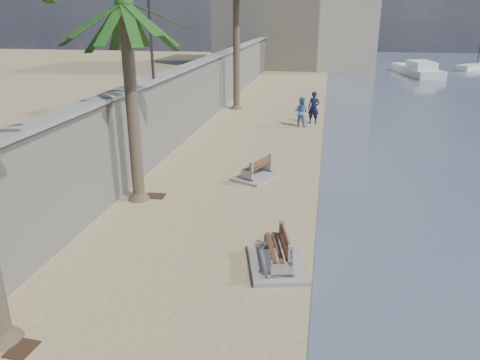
{
  "coord_description": "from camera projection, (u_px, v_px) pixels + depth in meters",
  "views": [
    {
      "loc": [
        2.06,
        -6.78,
        6.27
      ],
      "look_at": [
        -0.5,
        7.0,
        1.2
      ],
      "focal_mm": 35.0,
      "sensor_mm": 36.0,
      "label": 1
    }
  ],
  "objects": [
    {
      "name": "person_b",
      "position": [
        301.0,
        110.0,
        26.71
      ],
      "size": [
        1.11,
        0.99,
        1.9
      ],
      "primitive_type": "imported",
      "rotation": [
        0.0,
        0.0,
        2.78
      ],
      "color": "#5075A5",
      "rests_on": "ground_plane"
    },
    {
      "name": "debris_c",
      "position": [
        155.0,
        196.0,
        16.8
      ],
      "size": [
        0.72,
        0.59,
        0.03
      ],
      "primitive_type": "cube",
      "rotation": [
        0.0,
        0.0,
        3.2
      ],
      "color": "#382616",
      "rests_on": "ground_plane"
    },
    {
      "name": "person_a",
      "position": [
        314.0,
        105.0,
        27.33
      ],
      "size": [
        0.89,
        0.7,
        2.17
      ],
      "primitive_type": "imported",
      "rotation": [
        0.0,
        0.0,
        -0.25
      ],
      "color": "#131535",
      "rests_on": "ground_plane"
    },
    {
      "name": "yacht_far",
      "position": [
        417.0,
        71.0,
        48.92
      ],
      "size": [
        4.17,
        9.52,
        1.5
      ],
      "primitive_type": null,
      "rotation": [
        0.0,
        0.0,
        1.75
      ],
      "color": "silver",
      "rests_on": "bay_water"
    },
    {
      "name": "sailboat_west",
      "position": [
        477.0,
        66.0,
        53.58
      ],
      "size": [
        5.4,
        5.23,
        11.31
      ],
      "color": "silver",
      "rests_on": "bay_water"
    },
    {
      "name": "wall_cap",
      "position": [
        201.0,
        61.0,
        26.93
      ],
      "size": [
        0.8,
        70.0,
        0.12
      ],
      "primitive_type": "cube",
      "color": "gray",
      "rests_on": "seawall"
    },
    {
      "name": "debris_b",
      "position": [
        22.0,
        349.0,
        9.18
      ],
      "size": [
        0.51,
        0.62,
        0.03
      ],
      "primitive_type": "cube",
      "rotation": [
        0.0,
        0.0,
        1.5
      ],
      "color": "#382616",
      "rests_on": "ground_plane"
    },
    {
      "name": "streetlight",
      "position": [
        149.0,
        1.0,
        18.46
      ],
      "size": [
        0.28,
        0.28,
        5.12
      ],
      "color": "#2D2D33",
      "rests_on": "wall_cap"
    },
    {
      "name": "palm_mid",
      "position": [
        124.0,
        7.0,
        14.39
      ],
      "size": [
        5.0,
        5.0,
        7.38
      ],
      "color": "brown",
      "rests_on": "ground_plane"
    },
    {
      "name": "end_building",
      "position": [
        297.0,
        5.0,
        54.8
      ],
      "size": [
        18.0,
        12.0,
        14.0
      ],
      "primitive_type": "cube",
      "color": "#B7AA93",
      "rests_on": "ground_plane"
    },
    {
      "name": "bench_near",
      "position": [
        278.0,
        252.0,
        12.11
      ],
      "size": [
        1.88,
        2.36,
        0.87
      ],
      "color": "gray",
      "rests_on": "ground_plane"
    },
    {
      "name": "bench_far",
      "position": [
        257.0,
        170.0,
        18.57
      ],
      "size": [
        1.96,
        2.25,
        0.79
      ],
      "color": "gray",
      "rests_on": "ground_plane"
    },
    {
      "name": "seawall",
      "position": [
        202.0,
        93.0,
        27.54
      ],
      "size": [
        0.45,
        70.0,
        3.5
      ],
      "primitive_type": "cube",
      "color": "gray",
      "rests_on": "ground_plane"
    }
  ]
}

